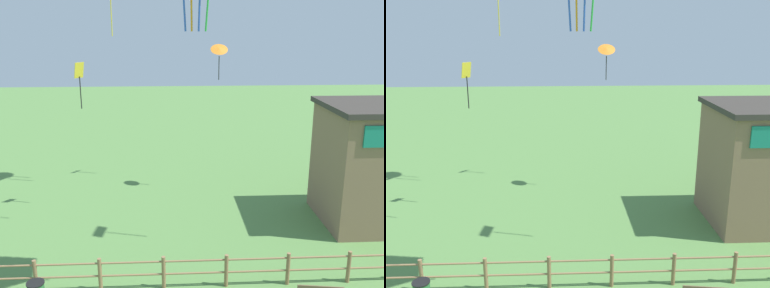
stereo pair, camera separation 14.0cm
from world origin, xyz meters
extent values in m
cylinder|color=olive|center=(-5.55, 7.36, 0.62)|extent=(0.14, 0.14, 1.24)
cylinder|color=olive|center=(-3.33, 7.36, 0.62)|extent=(0.14, 0.14, 1.24)
cylinder|color=olive|center=(-1.11, 7.36, 0.62)|extent=(0.14, 0.14, 1.24)
cylinder|color=olive|center=(1.11, 7.36, 0.62)|extent=(0.14, 0.14, 1.24)
cylinder|color=olive|center=(3.33, 7.36, 0.62)|extent=(0.14, 0.14, 1.24)
cylinder|color=olive|center=(5.55, 7.36, 0.62)|extent=(0.14, 0.14, 1.24)
cylinder|color=olive|center=(0.00, 7.36, 1.05)|extent=(15.55, 0.07, 0.07)
cylinder|color=olive|center=(0.00, 7.36, 0.56)|extent=(15.55, 0.07, 0.07)
cylinder|color=black|center=(-5.31, 6.58, 0.87)|extent=(0.59, 0.59, 0.04)
cube|color=yellow|center=(-5.02, 14.50, 7.00)|extent=(0.44, 0.51, 0.73)
cylinder|color=black|center=(-5.02, 14.50, 5.94)|extent=(0.05, 0.05, 1.53)
cylinder|color=yellow|center=(-3.75, 17.27, 9.77)|extent=(0.05, 0.05, 2.57)
cone|color=orange|center=(1.82, 16.64, 7.85)|extent=(0.92, 0.80, 0.57)
cylinder|color=#333338|center=(1.82, 16.64, 6.86)|extent=(0.05, 0.05, 1.25)
camera|label=1|loc=(-0.84, -5.97, 9.02)|focal=40.00mm
camera|label=2|loc=(-0.70, -5.98, 9.02)|focal=40.00mm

